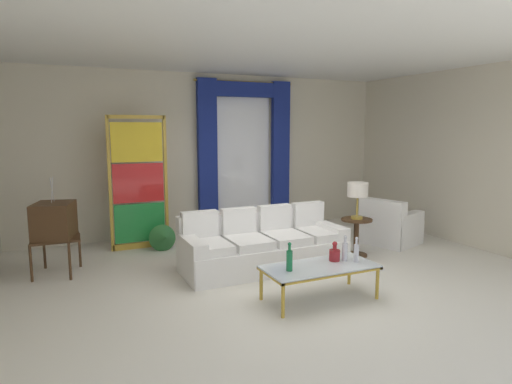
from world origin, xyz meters
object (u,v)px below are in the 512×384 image
object	(u,v)px
coffee_table	(320,268)
vintage_tv	(54,222)
round_side_table	(356,234)
table_lamp_brass	(358,191)
bottle_crystal_tall	(335,254)
peacock_figurine	(164,238)
bottle_blue_decanter	(345,251)
stained_glass_divider	(139,186)
armchair_white	(389,227)
couch_white_long	(262,246)
bottle_amber_squat	(289,259)
bottle_ruby_flask	(356,252)

from	to	relation	value
coffee_table	vintage_tv	world-z (taller)	vintage_tv
round_side_table	table_lamp_brass	distance (m)	0.67
bottle_crystal_tall	peacock_figurine	xyz separation A→B (m)	(-1.47, 2.66, -0.27)
bottle_blue_decanter	stained_glass_divider	world-z (taller)	stained_glass_divider
coffee_table	table_lamp_brass	xyz separation A→B (m)	(1.48, 1.26, 0.65)
bottle_crystal_tall	armchair_white	bearing A→B (deg)	34.91
stained_glass_divider	table_lamp_brass	bearing A→B (deg)	-31.80
couch_white_long	coffee_table	distance (m)	1.38
bottle_amber_squat	round_side_table	distance (m)	2.30
stained_glass_divider	peacock_figurine	bearing A→B (deg)	-50.80
armchair_white	bottle_ruby_flask	bearing A→B (deg)	-139.90
bottle_crystal_tall	round_side_table	xyz separation A→B (m)	(1.22, 1.18, -0.14)
bottle_amber_squat	vintage_tv	world-z (taller)	vintage_tv
peacock_figurine	round_side_table	size ratio (longest dim) A/B	1.01
vintage_tv	peacock_figurine	world-z (taller)	vintage_tv
bottle_amber_squat	armchair_white	size ratio (longest dim) A/B	0.32
coffee_table	bottle_blue_decanter	bearing A→B (deg)	6.03
bottle_crystal_tall	stained_glass_divider	size ratio (longest dim) A/B	0.11
stained_glass_divider	vintage_tv	bearing A→B (deg)	-146.14
armchair_white	round_side_table	distance (m)	1.04
bottle_blue_decanter	vintage_tv	distance (m)	3.88
vintage_tv	stained_glass_divider	world-z (taller)	stained_glass_divider
bottle_ruby_flask	table_lamp_brass	world-z (taller)	table_lamp_brass
vintage_tv	stained_glass_divider	distance (m)	1.58
round_side_table	bottle_amber_squat	bearing A→B (deg)	-145.95
bottle_amber_squat	peacock_figurine	bearing A→B (deg)	106.05
couch_white_long	round_side_table	world-z (taller)	couch_white_long
bottle_ruby_flask	round_side_table	world-z (taller)	bottle_ruby_flask
coffee_table	round_side_table	xyz separation A→B (m)	(1.48, 1.26, -0.02)
bottle_amber_squat	stained_glass_divider	world-z (taller)	stained_glass_divider
bottle_blue_decanter	coffee_table	bearing A→B (deg)	-173.97
coffee_table	vintage_tv	xyz separation A→B (m)	(-2.80, 2.26, 0.35)
bottle_ruby_flask	armchair_white	size ratio (longest dim) A/B	0.29
stained_glass_divider	round_side_table	distance (m)	3.60
bottle_ruby_flask	bottle_blue_decanter	bearing A→B (deg)	138.82
bottle_amber_squat	vintage_tv	xyz separation A→B (m)	(-2.38, 2.28, 0.19)
peacock_figurine	round_side_table	bearing A→B (deg)	-28.87
armchair_white	stained_glass_divider	distance (m)	4.32
bottle_ruby_flask	armchair_white	xyz separation A→B (m)	(1.98, 1.67, -0.24)
peacock_figurine	table_lamp_brass	world-z (taller)	table_lamp_brass
stained_glass_divider	table_lamp_brass	size ratio (longest dim) A/B	3.86
vintage_tv	armchair_white	xyz separation A→B (m)	(5.26, -0.64, -0.44)
bottle_amber_squat	round_side_table	xyz separation A→B (m)	(1.90, 1.28, -0.19)
bottle_crystal_tall	bottle_blue_decanter	bearing A→B (deg)	-22.23
coffee_table	round_side_table	distance (m)	1.95
vintage_tv	peacock_figurine	bearing A→B (deg)	17.05
vintage_tv	armchair_white	bearing A→B (deg)	-6.94
coffee_table	stained_glass_divider	distance (m)	3.54
bottle_blue_decanter	bottle_amber_squat	xyz separation A→B (m)	(-0.79, -0.06, 0.01)
bottle_blue_decanter	vintage_tv	size ratio (longest dim) A/B	0.23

